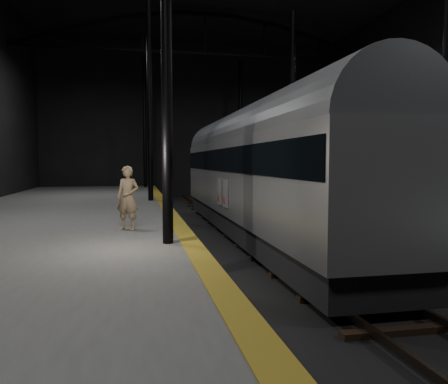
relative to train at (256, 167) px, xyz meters
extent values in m
plane|color=black|center=(0.00, -1.64, -2.80)|extent=(44.00, 44.00, 0.00)
cube|color=#545451|center=(-7.50, -1.64, -2.30)|extent=(9.00, 43.80, 1.00)
cube|color=olive|center=(-3.25, -1.64, -1.79)|extent=(0.50, 43.80, 0.01)
cube|color=#3F3328|center=(-0.72, -1.64, -2.63)|extent=(0.08, 43.00, 0.14)
cube|color=#3F3328|center=(0.72, -1.64, -2.63)|extent=(0.08, 43.00, 0.14)
cube|color=black|center=(0.00, -1.64, -2.74)|extent=(2.40, 42.00, 0.12)
cylinder|color=black|center=(-3.80, -5.64, 3.20)|extent=(0.26, 0.26, 10.00)
cylinder|color=black|center=(3.80, -5.64, 3.20)|extent=(0.26, 0.26, 10.00)
cylinder|color=black|center=(-3.80, 6.36, 3.20)|extent=(0.26, 0.26, 10.00)
cylinder|color=black|center=(3.80, 6.36, 3.20)|extent=(0.26, 0.26, 10.00)
cylinder|color=black|center=(-3.80, 18.36, 3.20)|extent=(0.26, 0.26, 10.00)
cylinder|color=black|center=(3.80, 18.36, 3.20)|extent=(0.26, 0.26, 10.00)
cube|color=black|center=(0.00, 12.36, 7.20)|extent=(23.60, 0.15, 0.18)
cube|color=#AAACB2|center=(0.00, 0.00, -0.41)|extent=(2.72, 18.76, 2.81)
cube|color=black|center=(0.00, 0.00, -2.17)|extent=(2.49, 18.38, 0.80)
cube|color=black|center=(0.00, 0.00, 0.25)|extent=(2.78, 18.48, 0.84)
cylinder|color=slate|center=(0.00, 0.00, 1.00)|extent=(2.67, 18.57, 2.67)
cube|color=black|center=(0.00, -6.57, -2.52)|extent=(1.69, 2.06, 0.33)
cube|color=black|center=(0.00, 6.57, -2.52)|extent=(1.69, 2.06, 0.33)
cube|color=silver|center=(-1.39, -0.94, -0.97)|extent=(0.04, 0.70, 0.98)
cube|color=silver|center=(-1.39, 0.19, -0.97)|extent=(0.04, 0.70, 0.98)
cylinder|color=#B73016|center=(-1.41, -0.77, -1.20)|extent=(0.03, 0.24, 0.24)
cylinder|color=#B73016|center=(-1.41, 0.36, -1.20)|extent=(0.03, 0.24, 0.24)
imported|color=tan|center=(-4.79, -3.29, -0.86)|extent=(0.81, 0.69, 1.87)
camera|label=1|loc=(-4.56, -16.24, 0.19)|focal=35.00mm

